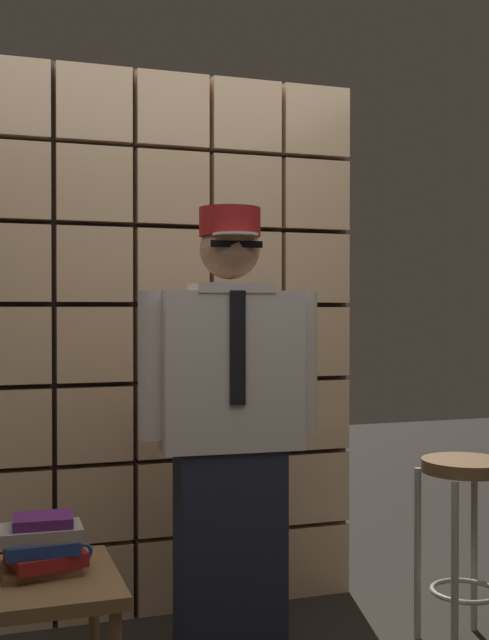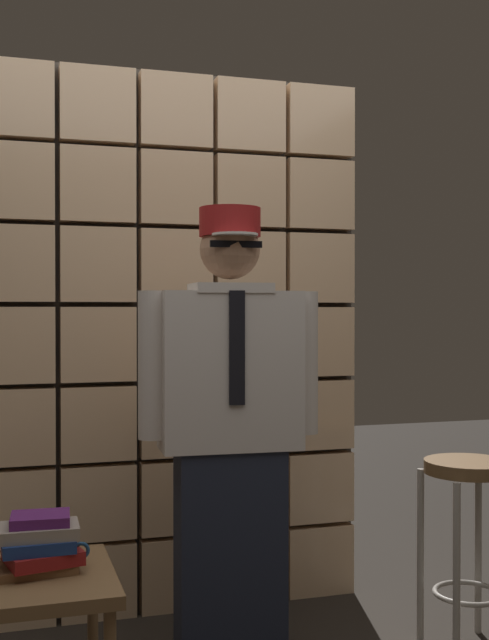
{
  "view_description": "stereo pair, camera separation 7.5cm",
  "coord_description": "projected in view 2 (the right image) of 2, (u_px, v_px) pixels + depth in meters",
  "views": [
    {
      "loc": [
        -0.81,
        -2.31,
        1.32
      ],
      "look_at": [
        0.11,
        0.45,
        1.29
      ],
      "focal_mm": 45.01,
      "sensor_mm": 36.0,
      "label": 1
    },
    {
      "loc": [
        -0.74,
        -2.33,
        1.32
      ],
      "look_at": [
        0.11,
        0.45,
        1.29
      ],
      "focal_mm": 45.01,
      "sensor_mm": 36.0,
      "label": 2
    }
  ],
  "objects": [
    {
      "name": "book_stack",
      "position": [
        39.0,
        545.0,
        2.43
      ],
      "size": [
        0.27,
        0.22,
        0.17
      ],
      "color": "brown",
      "rests_on": "side_table"
    },
    {
      "name": "glass_block_wall",
      "position": [
        175.0,
        343.0,
        3.53
      ],
      "size": [
        1.71,
        0.1,
        2.39
      ],
      "color": "#E0B78C",
      "rests_on": "ground"
    },
    {
      "name": "side_table",
      "position": [
        26.0,
        599.0,
        2.4
      ],
      "size": [
        0.52,
        0.52,
        0.53
      ],
      "color": "brown",
      "rests_on": "ground"
    },
    {
      "name": "bar_stool",
      "position": [
        468.0,
        508.0,
        3.11
      ],
      "size": [
        0.34,
        0.34,
        0.74
      ],
      "color": "brown",
      "rests_on": "ground"
    },
    {
      "name": "standing_person",
      "position": [
        230.0,
        430.0,
        2.93
      ],
      "size": [
        0.68,
        0.3,
        1.7
      ],
      "rotation": [
        0.0,
        0.0,
        -0.06
      ],
      "color": "#1E2333",
      "rests_on": "ground"
    },
    {
      "name": "coffee_mug",
      "position": [
        63.0,
        554.0,
        2.45
      ],
      "size": [
        0.13,
        0.08,
        0.09
      ],
      "color": "navy",
      "rests_on": "side_table"
    }
  ]
}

